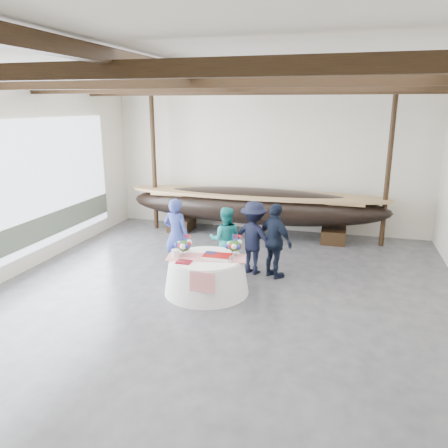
# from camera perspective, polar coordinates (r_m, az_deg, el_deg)

# --- Properties ---
(floor) EXTENTS (10.00, 12.00, 0.01)m
(floor) POSITION_cam_1_polar(r_m,az_deg,el_deg) (8.89, -1.41, -10.83)
(floor) COLOR #3D3D42
(floor) RESTS_ON ground
(wall_back) EXTENTS (10.00, 0.02, 4.50)m
(wall_back) POSITION_cam_1_polar(r_m,az_deg,el_deg) (13.93, 5.80, 8.36)
(wall_back) COLOR silver
(wall_back) RESTS_ON ground
(ceiling) EXTENTS (10.00, 12.00, 0.01)m
(ceiling) POSITION_cam_1_polar(r_m,az_deg,el_deg) (8.01, -1.63, 19.49)
(ceiling) COLOR white
(ceiling) RESTS_ON wall_back
(pavilion_structure) EXTENTS (9.80, 11.76, 4.50)m
(pavilion_structure) POSITION_cam_1_polar(r_m,az_deg,el_deg) (8.81, 0.11, 15.87)
(pavilion_structure) COLOR black
(pavilion_structure) RESTS_ON ground
(open_bay) EXTENTS (0.03, 7.00, 3.20)m
(open_bay) POSITION_cam_1_polar(r_m,az_deg,el_deg) (11.49, -24.27, 3.47)
(open_bay) COLOR silver
(open_bay) RESTS_ON ground
(longboat_display) EXTENTS (7.97, 1.59, 1.49)m
(longboat_display) POSITION_cam_1_polar(r_m,az_deg,el_deg) (13.32, 4.00, 2.42)
(longboat_display) COLOR black
(longboat_display) RESTS_ON ground
(banquet_table) EXTENTS (1.82, 1.82, 0.78)m
(banquet_table) POSITION_cam_1_polar(r_m,az_deg,el_deg) (9.44, -2.29, -6.63)
(banquet_table) COLOR white
(banquet_table) RESTS_ON ground
(tabletop_items) EXTENTS (1.75, 1.02, 0.40)m
(tabletop_items) POSITION_cam_1_polar(r_m,az_deg,el_deg) (9.38, -2.24, -3.28)
(tabletop_items) COLOR red
(tabletop_items) RESTS_ON banquet_table
(guest_woman_blue) EXTENTS (0.71, 0.52, 1.79)m
(guest_woman_blue) POSITION_cam_1_polar(r_m,az_deg,el_deg) (10.56, -6.26, -1.41)
(guest_woman_blue) COLOR navy
(guest_woman_blue) RESTS_ON ground
(guest_woman_teal) EXTENTS (0.88, 0.76, 1.59)m
(guest_woman_teal) POSITION_cam_1_polar(r_m,az_deg,el_deg) (10.48, 0.16, -2.02)
(guest_woman_teal) COLOR teal
(guest_woman_teal) RESTS_ON ground
(guest_man_left) EXTENTS (1.27, 0.94, 1.75)m
(guest_man_left) POSITION_cam_1_polar(r_m,az_deg,el_deg) (10.36, 3.90, -1.79)
(guest_man_left) COLOR black
(guest_man_left) RESTS_ON ground
(guest_man_right) EXTENTS (1.08, 0.98, 1.77)m
(guest_man_right) POSITION_cam_1_polar(r_m,az_deg,el_deg) (10.12, 6.69, -2.23)
(guest_man_right) COLOR black
(guest_man_right) RESTS_ON ground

